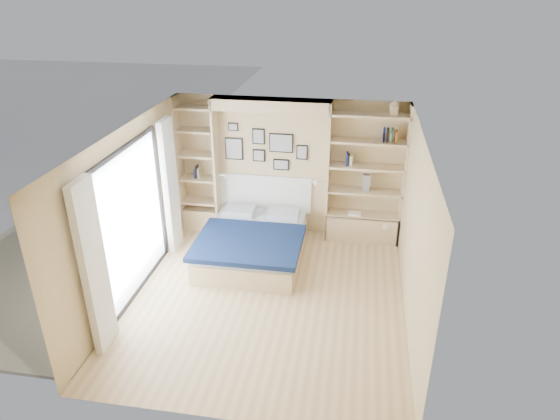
# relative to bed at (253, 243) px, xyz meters

# --- Properties ---
(ground) EXTENTS (4.50, 4.50, 0.00)m
(ground) POSITION_rel_bed_xyz_m (0.45, -1.15, -0.27)
(ground) COLOR tan
(ground) RESTS_ON ground
(room_shell) EXTENTS (4.50, 4.50, 4.50)m
(room_shell) POSITION_rel_bed_xyz_m (0.06, 0.37, 0.80)
(room_shell) COLOR tan
(room_shell) RESTS_ON ground
(bed) EXTENTS (1.70, 2.14, 1.07)m
(bed) POSITION_rel_bed_xyz_m (0.00, 0.00, 0.00)
(bed) COLOR #D3B882
(bed) RESTS_ON ground
(photo_gallery) EXTENTS (1.48, 0.02, 0.82)m
(photo_gallery) POSITION_rel_bed_xyz_m (-0.00, 1.07, 1.33)
(photo_gallery) COLOR black
(photo_gallery) RESTS_ON ground
(reading_lamps) EXTENTS (1.92, 0.12, 0.15)m
(reading_lamps) POSITION_rel_bed_xyz_m (0.15, 0.85, 0.83)
(reading_lamps) COLOR silver
(reading_lamps) RESTS_ON ground
(shelf_decor) EXTENTS (3.51, 0.23, 2.03)m
(shelf_decor) POSITION_rel_bed_xyz_m (1.58, 0.91, 1.43)
(shelf_decor) COLOR navy
(shelf_decor) RESTS_ON ground
(deck) EXTENTS (3.20, 4.00, 0.05)m
(deck) POSITION_rel_bed_xyz_m (-3.15, -1.15, -0.27)
(deck) COLOR #776C58
(deck) RESTS_ON ground
(deck_chair) EXTENTS (0.47, 0.77, 0.77)m
(deck_chair) POSITION_rel_bed_xyz_m (-2.32, -0.90, 0.09)
(deck_chair) COLOR tan
(deck_chair) RESTS_ON ground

